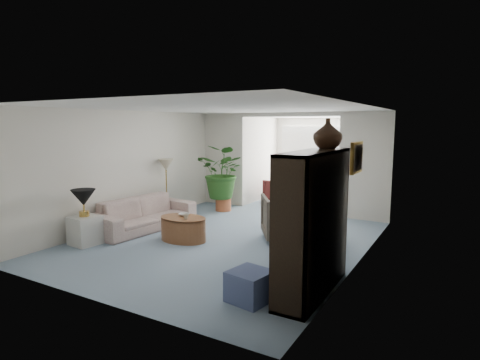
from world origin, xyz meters
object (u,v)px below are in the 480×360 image
Objects in this scene: side_table_dark at (328,225)px; sunroom_table at (313,191)px; table_lamp at (83,198)px; ottoman at (250,286)px; coffee_table at (183,229)px; coffee_cup at (186,217)px; framed_picture at (357,158)px; entertainment_cabinet at (313,223)px; plant_pot at (223,204)px; sunroom_chair_maroon at (280,190)px; sunroom_chair_blue at (331,195)px; sofa at (145,214)px; coffee_bowl at (184,215)px; end_table at (85,230)px; cabinet_urn at (328,134)px; wingback_chair at (288,218)px; floor_lamp at (166,165)px.

side_table_dark is 4.14m from sunroom_table.
table_lamp is 3.87m from ottoman.
coffee_cup is (0.15, -0.10, 0.27)m from coffee_table.
framed_picture reaches higher than side_table_dark.
entertainment_cabinet reaches higher than ottoman.
coffee_table is at bearing -74.15° from plant_pot.
sunroom_chair_blue is at bearing 97.73° from sunroom_chair_maroon.
sunroom_chair_maroon is at bearing 127.81° from side_table_dark.
sunroom_table is (-1.57, 6.82, 0.09)m from ottoman.
sofa reaches higher than plant_pot.
sofa is 4.33m from sunroom_chair_maroon.
coffee_bowl is at bearing -91.43° from sofa.
end_table is 1.10× the size of ottoman.
end_table is at bearing -172.48° from cabinet_urn.
plant_pot is (-2.45, 1.58, -0.27)m from wingback_chair.
coffee_table is at bearing 146.31° from coffee_cup.
coffee_bowl is at bearing -40.26° from floor_lamp.
coffee_bowl is (1.36, 1.21, -0.40)m from table_lamp.
table_lamp is 3.81m from wingback_chair.
coffee_table is 1.29× the size of sunroom_chair_maroon.
table_lamp is 5.71m from sunroom_chair_maroon.
floor_lamp is at bearing 141.52° from sunroom_chair_blue.
cabinet_urn is 5.97m from sunroom_chair_maroon.
end_table is 1.79m from coffee_table.
floor_lamp is at bearing 166.40° from framed_picture.
side_table_dark is 3.01m from ottoman.
coffee_bowl is at bearing 167.41° from sunroom_chair_blue.
end_table is at bearing 177.15° from sofa.
framed_picture is at bearing 4.48° from coffee_table.
sofa is 3.78m from side_table_dark.
sunroom_chair_blue is at bearing 43.79° from floor_lamp.
cabinet_urn is 5.41m from sunroom_chair_blue.
sunroom_chair_maroon is (1.45, 5.50, 0.07)m from end_table.
sunroom_chair_blue is at bearing 61.81° from table_lamp.
sofa is 3.03m from wingback_chair.
wingback_chair is (3.29, -0.37, -0.82)m from floor_lamp.
sunroom_chair_maroon is (0.78, 1.78, 0.17)m from plant_pot.
framed_picture is 0.95× the size of end_table.
sunroom_table is (-0.75, 0.75, -0.05)m from sunroom_chair_blue.
plant_pot is (-3.15, 1.28, -0.14)m from side_table_dark.
framed_picture is 3.45m from coffee_bowl.
side_table_dark is 2.63m from cabinet_urn.
end_table is 1.28× the size of cabinet_urn.
side_table_dark is 2.50m from entertainment_cabinet.
ottoman is (-0.58, -1.14, -1.88)m from cabinet_urn.
entertainment_cabinet is at bearing 48.01° from ottoman.
table_lamp is 6.26m from sunroom_chair_blue.
end_table is 1.87m from coffee_cup.
wingback_chair reaches higher than sunroom_table.
sunroom_chair_blue is at bearing 105.88° from cabinet_urn.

